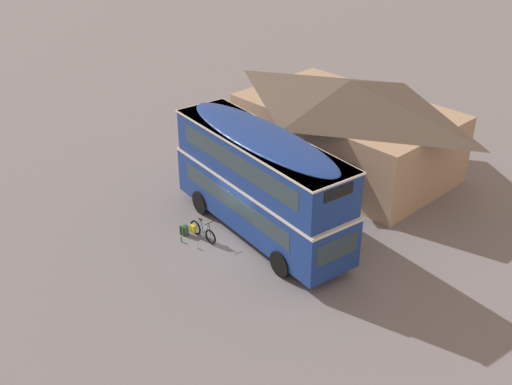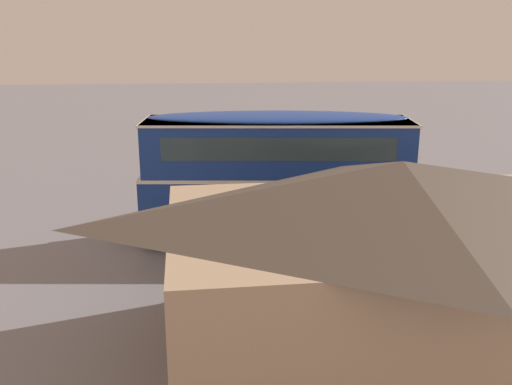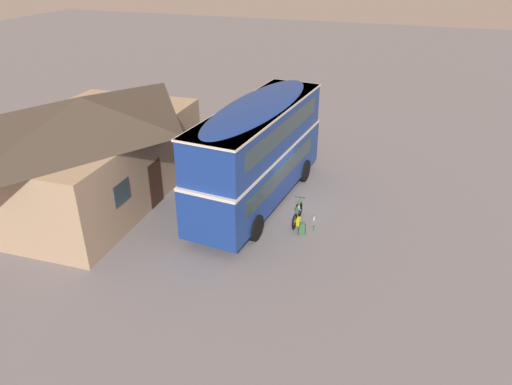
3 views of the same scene
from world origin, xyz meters
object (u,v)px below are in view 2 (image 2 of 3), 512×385
(water_bottle_green_metal, at_px, (307,211))
(backpack_on_ground, at_px, (318,211))
(double_decker_bus, at_px, (277,172))
(touring_bicycle, at_px, (301,212))
(water_bottle_clear_plastic, at_px, (288,214))

(water_bottle_green_metal, bearing_deg, backpack_on_ground, 131.31)
(double_decker_bus, bearing_deg, touring_bicycle, -120.61)
(backpack_on_ground, bearing_deg, touring_bicycle, 27.76)
(double_decker_bus, xyz_separation_m, backpack_on_ground, (-2.06, -2.60, -2.38))
(backpack_on_ground, height_order, water_bottle_green_metal, backpack_on_ground)
(double_decker_bus, bearing_deg, backpack_on_ground, -128.31)
(touring_bicycle, bearing_deg, water_bottle_green_metal, -113.76)
(double_decker_bus, bearing_deg, water_bottle_clear_plastic, -106.29)
(touring_bicycle, xyz_separation_m, water_bottle_green_metal, (-0.37, -0.83, -0.26))
(double_decker_bus, xyz_separation_m, touring_bicycle, (-1.31, -2.21, -2.27))
(water_bottle_clear_plastic, bearing_deg, double_decker_bus, 73.71)
(double_decker_bus, height_order, water_bottle_green_metal, double_decker_bus)
(backpack_on_ground, xyz_separation_m, water_bottle_clear_plastic, (1.23, -0.22, -0.17))
(water_bottle_green_metal, bearing_deg, water_bottle_clear_plastic, 14.34)
(water_bottle_clear_plastic, relative_size, water_bottle_green_metal, 0.91)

